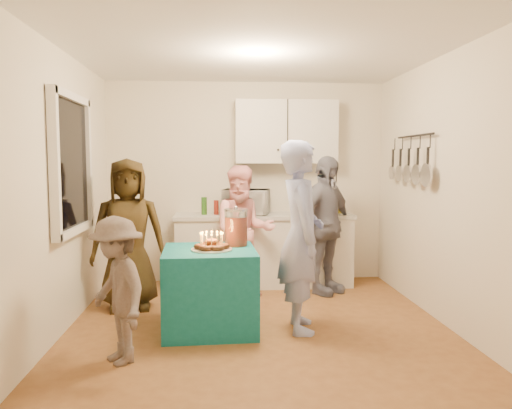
{
  "coord_description": "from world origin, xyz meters",
  "views": [
    {
      "loc": [
        -0.37,
        -4.56,
        1.58
      ],
      "look_at": [
        0.0,
        0.35,
        1.15
      ],
      "focal_mm": 35.0,
      "sensor_mm": 36.0,
      "label": 1
    }
  ],
  "objects": [
    {
      "name": "floor",
      "position": [
        0.0,
        0.0,
        0.0
      ],
      "size": [
        4.0,
        4.0,
        0.0
      ],
      "primitive_type": "plane",
      "color": "brown",
      "rests_on": "ground"
    },
    {
      "name": "ceiling",
      "position": [
        0.0,
        0.0,
        2.6
      ],
      "size": [
        4.0,
        4.0,
        0.0
      ],
      "primitive_type": "plane",
      "color": "white",
      "rests_on": "floor"
    },
    {
      "name": "back_wall",
      "position": [
        0.0,
        2.0,
        1.3
      ],
      "size": [
        3.6,
        3.6,
        0.0
      ],
      "primitive_type": "plane",
      "color": "silver",
      "rests_on": "floor"
    },
    {
      "name": "left_wall",
      "position": [
        -1.8,
        0.0,
        1.3
      ],
      "size": [
        4.0,
        4.0,
        0.0
      ],
      "primitive_type": "plane",
      "color": "silver",
      "rests_on": "floor"
    },
    {
      "name": "right_wall",
      "position": [
        1.8,
        0.0,
        1.3
      ],
      "size": [
        4.0,
        4.0,
        0.0
      ],
      "primitive_type": "plane",
      "color": "silver",
      "rests_on": "floor"
    },
    {
      "name": "window_night",
      "position": [
        -1.77,
        0.3,
        1.55
      ],
      "size": [
        0.04,
        1.0,
        1.2
      ],
      "primitive_type": "cube",
      "color": "black",
      "rests_on": "left_wall"
    },
    {
      "name": "counter",
      "position": [
        0.2,
        1.7,
        0.43
      ],
      "size": [
        2.2,
        0.58,
        0.86
      ],
      "primitive_type": "cube",
      "color": "white",
      "rests_on": "floor"
    },
    {
      "name": "countertop",
      "position": [
        0.2,
        1.7,
        0.89
      ],
      "size": [
        2.24,
        0.62,
        0.05
      ],
      "primitive_type": "cube",
      "color": "beige",
      "rests_on": "counter"
    },
    {
      "name": "upper_cabinet",
      "position": [
        0.5,
        1.85,
        1.95
      ],
      "size": [
        1.3,
        0.3,
        0.8
      ],
      "primitive_type": "cube",
      "color": "white",
      "rests_on": "back_wall"
    },
    {
      "name": "pot_rack",
      "position": [
        1.72,
        0.7,
        1.6
      ],
      "size": [
        0.12,
        1.0,
        0.6
      ],
      "primitive_type": "cube",
      "color": "black",
      "rests_on": "right_wall"
    },
    {
      "name": "microwave",
      "position": [
        -0.02,
        1.7,
        1.07
      ],
      "size": [
        0.64,
        0.5,
        0.31
      ],
      "primitive_type": "imported",
      "rotation": [
        0.0,
        0.0,
        -0.21
      ],
      "color": "white",
      "rests_on": "countertop"
    },
    {
      "name": "party_table",
      "position": [
        -0.46,
        0.05,
        0.38
      ],
      "size": [
        0.88,
        0.88,
        0.76
      ],
      "primitive_type": "cube",
      "rotation": [
        0.0,
        0.0,
        0.04
      ],
      "color": "#116873",
      "rests_on": "floor"
    },
    {
      "name": "donut_cake",
      "position": [
        -0.44,
        -0.0,
        0.85
      ],
      "size": [
        0.38,
        0.38,
        0.18
      ],
      "primitive_type": null,
      "color": "#381C0C",
      "rests_on": "party_table"
    },
    {
      "name": "punch_jar",
      "position": [
        -0.2,
        0.23,
        0.93
      ],
      "size": [
        0.22,
        0.22,
        0.34
      ],
      "primitive_type": "cylinder",
      "color": "#AC2C0D",
      "rests_on": "party_table"
    },
    {
      "name": "man_birthday",
      "position": [
        0.39,
        -0.02,
        0.89
      ],
      "size": [
        0.44,
        0.65,
        1.77
      ],
      "primitive_type": "imported",
      "rotation": [
        0.0,
        0.0,
        1.55
      ],
      "color": "#9DA9E4",
      "rests_on": "floor"
    },
    {
      "name": "woman_back_left",
      "position": [
        -1.33,
        0.79,
        0.8
      ],
      "size": [
        0.86,
        0.63,
        1.61
      ],
      "primitive_type": "imported",
      "rotation": [
        0.0,
        0.0,
        0.16
      ],
      "color": "#4C3915",
      "rests_on": "floor"
    },
    {
      "name": "woman_back_center",
      "position": [
        -0.08,
        1.16,
        0.76
      ],
      "size": [
        0.78,
        0.63,
        1.53
      ],
      "primitive_type": "imported",
      "rotation": [
        0.0,
        0.0,
        0.07
      ],
      "color": "pink",
      "rests_on": "floor"
    },
    {
      "name": "woman_back_right",
      "position": [
        0.89,
        1.23,
        0.82
      ],
      "size": [
        1.0,
        0.92,
        1.64
      ],
      "primitive_type": "imported",
      "rotation": [
        0.0,
        0.0,
        0.69
      ],
      "color": "black",
      "rests_on": "floor"
    },
    {
      "name": "child_near_left",
      "position": [
        -1.16,
        -0.68,
        0.58
      ],
      "size": [
        0.77,
        0.86,
        1.16
      ],
      "primitive_type": "imported",
      "rotation": [
        0.0,
        0.0,
        -0.99
      ],
      "color": "#544743",
      "rests_on": "floor"
    }
  ]
}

